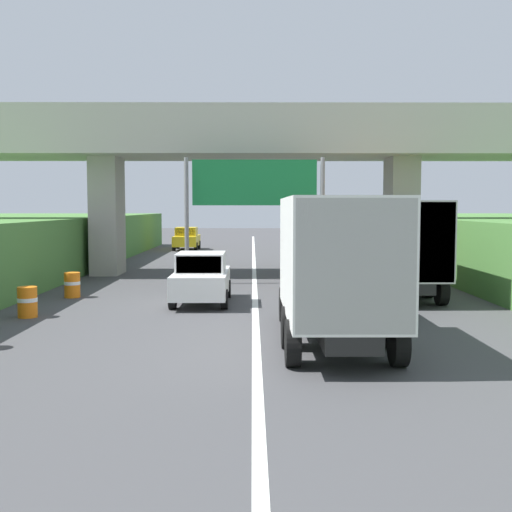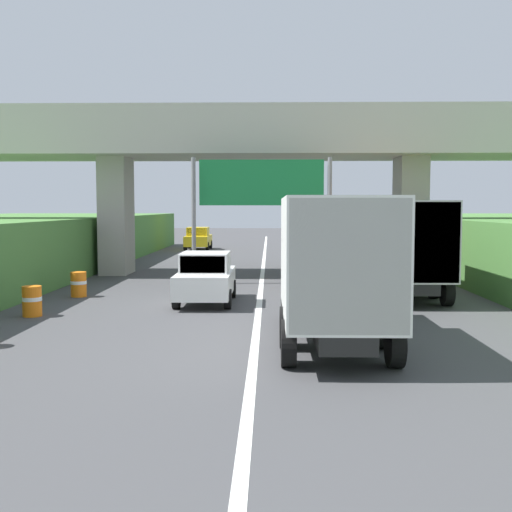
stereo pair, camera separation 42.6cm
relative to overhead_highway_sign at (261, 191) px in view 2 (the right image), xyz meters
The scene contains 9 objects.
lane_centre_stripe 4.68m from the overhead_highway_sign, 90.00° to the right, with size 0.20×91.72×0.01m, color white.
overpass_bridge 4.37m from the overhead_highway_sign, 90.00° to the left, with size 40.00×4.80×7.81m.
overhead_highway_sign is the anchor object (origin of this frame).
truck_silver 11.88m from the overhead_highway_sign, 81.18° to the right, with size 2.44×7.30×3.44m.
truck_orange 6.53m from the overhead_highway_sign, 35.31° to the right, with size 2.44×7.30×3.44m.
car_white 6.50m from the overhead_highway_sign, 108.30° to the right, with size 1.86×4.10×1.72m.
car_yellow 22.16m from the overhead_highway_sign, 103.44° to the left, with size 1.86×4.10×1.72m.
construction_barrel_3 11.06m from the overhead_highway_sign, 129.52° to the right, with size 0.57×0.57×0.90m.
construction_barrel_4 8.43m from the overhead_highway_sign, 148.38° to the right, with size 0.57×0.57×0.90m.
Camera 2 is at (0.34, 2.10, 3.21)m, focal length 44.03 mm.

